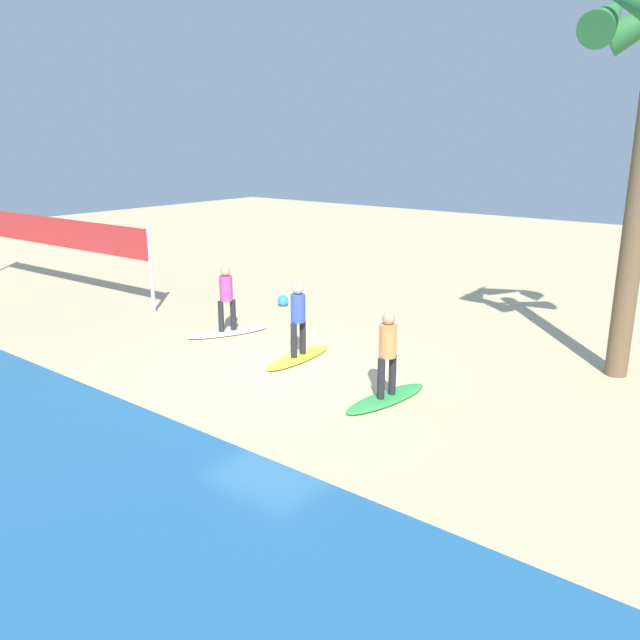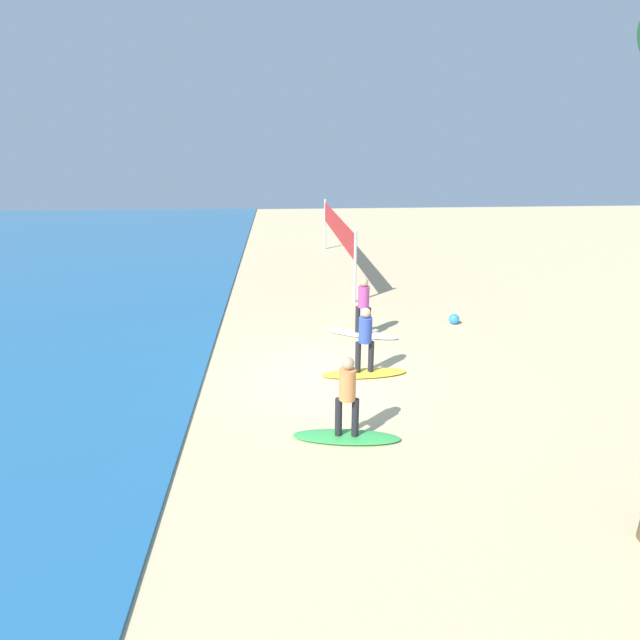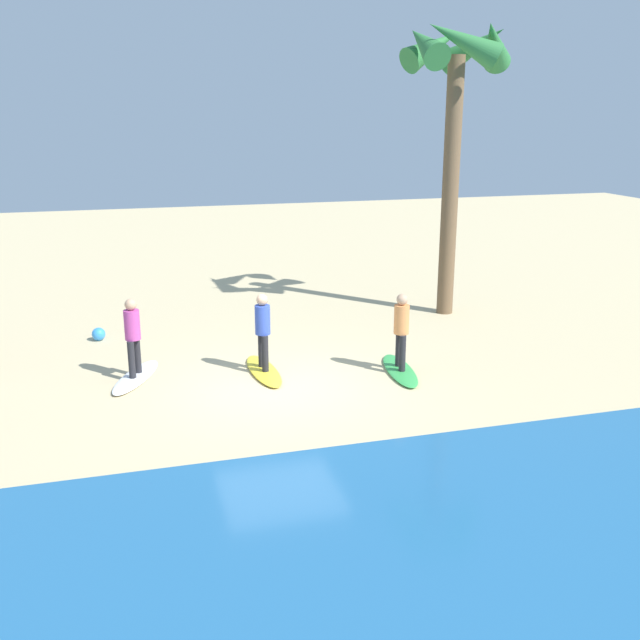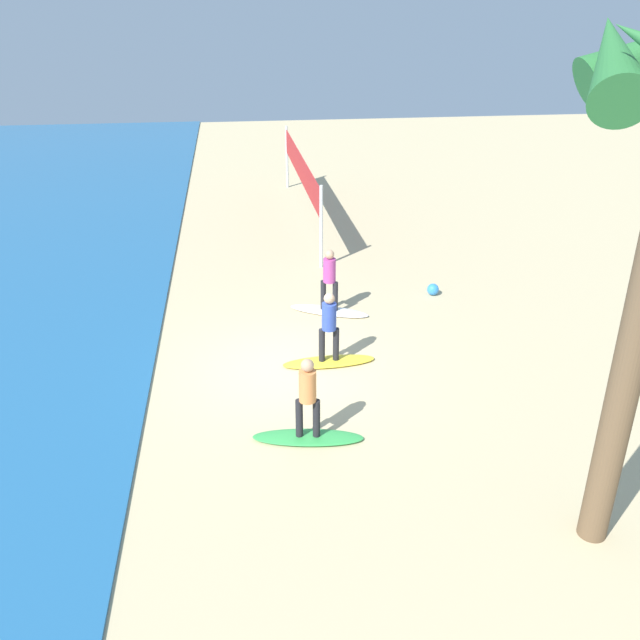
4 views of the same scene
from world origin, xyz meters
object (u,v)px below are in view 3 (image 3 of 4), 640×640
object	(u,v)px
surfer_green	(401,326)
surfer_white	(133,332)
surfboard_green	(400,370)
surfer_yellow	(263,326)
surfboard_yellow	(264,371)
surfboard_white	(136,377)
beach_ball	(99,334)
palm_tree	(456,79)

from	to	relation	value
surfer_green	surfer_white	distance (m)	5.57
surfboard_green	surfer_yellow	xyz separation A→B (m)	(2.82, -0.76, 0.99)
surfboard_green	surfboard_yellow	bearing A→B (deg)	-97.38
surfboard_yellow	surfer_white	xyz separation A→B (m)	(2.64, -0.36, 0.99)
surfer_yellow	surfboard_white	distance (m)	2.85
surfer_green	surfboard_yellow	xyz separation A→B (m)	(2.82, -0.76, -0.99)
surfboard_green	beach_ball	distance (m)	7.46
surfer_yellow	surfboard_white	size ratio (longest dim) A/B	0.78
surfer_white	palm_tree	world-z (taller)	palm_tree
surfer_yellow	palm_tree	world-z (taller)	palm_tree
surfboard_green	palm_tree	world-z (taller)	palm_tree
surfer_white	beach_ball	xyz separation A→B (m)	(0.78, -2.97, -0.88)
surfboard_green	surfer_white	bearing A→B (deg)	-93.78
palm_tree	surfer_white	bearing A→B (deg)	19.73
palm_tree	surfboard_white	bearing A→B (deg)	19.73
palm_tree	beach_ball	bearing A→B (deg)	0.39
surfer_green	surfer_white	bearing A→B (deg)	-11.59
surfboard_yellow	surfboard_white	xyz separation A→B (m)	(2.64, -0.36, 0.00)
surfboard_yellow	beach_ball	bearing A→B (deg)	-136.91
palm_tree	surfer_yellow	bearing A→B (deg)	30.25
surfboard_white	surfboard_yellow	bearing A→B (deg)	105.66
beach_ball	surfboard_green	bearing A→B (deg)	146.76
surfer_green	surfer_yellow	distance (m)	2.92
surfboard_white	surfer_white	world-z (taller)	surfer_white
surfboard_yellow	surfer_white	size ratio (longest dim) A/B	1.28
surfer_green	beach_ball	bearing A→B (deg)	-33.24
surfboard_white	surfer_yellow	bearing A→B (deg)	105.66
surfboard_yellow	beach_ball	size ratio (longest dim) A/B	6.53
surfer_green	surfer_white	world-z (taller)	same
surfer_green	surfboard_yellow	bearing A→B (deg)	-15.19
surfboard_green	surfer_yellow	bearing A→B (deg)	-97.38
surfer_yellow	surfer_white	distance (m)	2.67
surfer_white	surfboard_green	bearing A→B (deg)	168.41
surfer_green	surfboard_white	bearing A→B (deg)	-11.59
surfboard_yellow	surfboard_white	size ratio (longest dim) A/B	1.00
surfer_green	beach_ball	distance (m)	7.51
surfer_yellow	palm_tree	distance (m)	8.47
surfer_yellow	beach_ball	xyz separation A→B (m)	(3.42, -3.33, -0.88)
surfboard_green	surfboard_white	size ratio (longest dim) A/B	1.00
surfer_green	surfboard_white	world-z (taller)	surfer_green
surfboard_white	surfer_white	bearing A→B (deg)	-66.68
surfboard_yellow	surfer_yellow	xyz separation A→B (m)	(-0.00, 0.00, 0.99)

